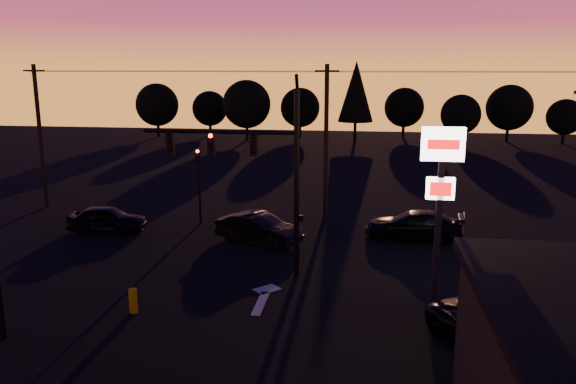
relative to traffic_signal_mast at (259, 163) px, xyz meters
name	(u,v)px	position (x,y,z in m)	size (l,w,h in m)	color
ground	(242,314)	(0.10, -3.99, -4.94)	(120.00, 120.00, 0.00)	black
lane_arrow	(264,296)	(0.60, -2.33, -4.93)	(1.20, 3.10, 0.01)	beige
traffic_signal_mast	(259,163)	(0.00, 0.00, 0.00)	(6.79, 0.52, 8.58)	black
secondary_signal	(199,175)	(-4.90, 7.49, -2.07)	(0.30, 0.31, 4.35)	black
pylon_sign	(441,180)	(7.10, -2.49, -0.02)	(1.50, 0.28, 6.80)	black
utility_pole_0	(40,136)	(-15.90, 10.01, -0.34)	(1.40, 0.26, 9.00)	black
utility_pole_1	(326,141)	(2.10, 10.01, -0.34)	(1.40, 0.26, 9.00)	black
power_wires	(327,72)	(2.10, 10.01, 3.63)	(36.00, 1.22, 0.07)	black
bollard	(133,301)	(-3.90, -4.42, -4.48)	(0.30, 0.30, 0.91)	#B59D00
tree_0	(157,105)	(-21.90, 46.01, -0.88)	(5.36, 5.36, 6.74)	black
tree_1	(210,109)	(-15.90, 49.01, -1.50)	(4.54, 4.54, 5.71)	black
tree_2	(247,104)	(-9.90, 44.01, -0.57)	(5.77, 5.78, 7.26)	black
tree_3	(300,108)	(-3.90, 48.01, -1.19)	(4.95, 4.95, 6.22)	black
tree_4	(356,91)	(3.10, 45.01, 0.99)	(4.18, 4.18, 9.50)	black
tree_5	(404,107)	(9.10, 50.01, -1.19)	(4.95, 4.95, 6.22)	black
tree_6	(461,115)	(15.10, 44.01, -1.50)	(4.54, 4.54, 5.71)	black
tree_7	(509,108)	(21.10, 47.01, -0.88)	(5.36, 5.36, 6.74)	black
tree_8	(565,117)	(27.10, 46.01, -1.82)	(4.12, 4.12, 5.19)	black
car_left	(107,219)	(-9.48, 5.24, -4.22)	(1.69, 4.21, 1.43)	black
car_mid	(258,228)	(-0.92, 4.52, -4.19)	(1.58, 4.54, 1.50)	black
car_right	(414,225)	(7.04, 6.26, -4.20)	(2.06, 5.07, 1.47)	black
suv_parked	(494,332)	(8.61, -5.58, -4.29)	(2.15, 4.66, 1.30)	black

